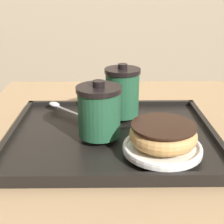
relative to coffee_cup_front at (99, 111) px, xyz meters
The scene contains 7 objects.
cafe_table 0.27m from the coffee_cup_front, 39.27° to the left, with size 0.76×0.88×0.75m.
serving_tray 0.08m from the coffee_cup_front, 46.16° to the left, with size 0.45×0.37×0.02m.
coffee_cup_front is the anchor object (origin of this frame).
coffee_cup_rear 0.12m from the coffee_cup_front, 65.49° to the left, with size 0.09×0.09×0.13m.
plate_with_chocolate_donut 0.15m from the coffee_cup_front, 30.75° to the right, with size 0.15×0.15×0.01m.
donut_chocolate_glazed 0.14m from the coffee_cup_front, 30.75° to the right, with size 0.13×0.13×0.04m.
spoon 0.19m from the coffee_cup_front, 124.63° to the left, with size 0.12×0.12×0.01m.
Camera 1 is at (-0.03, -0.64, 1.07)m, focal length 50.00 mm.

